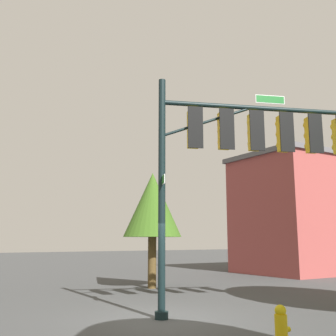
% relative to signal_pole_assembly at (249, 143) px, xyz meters
% --- Properties ---
extents(ground_plane, '(120.00, 120.00, 0.00)m').
position_rel_signal_pole_assembly_xyz_m(ground_plane, '(-2.48, 0.91, -4.91)').
color(ground_plane, '#3D3F3F').
extents(signal_pole_assembly, '(5.89, 2.73, 6.67)m').
position_rel_signal_pole_assembly_xyz_m(signal_pole_assembly, '(0.00, 0.00, 0.00)').
color(signal_pole_assembly, black).
rests_on(signal_pole_assembly, ground_plane).
extents(fire_hydrant, '(0.33, 0.24, 0.83)m').
position_rel_signal_pole_assembly_xyz_m(fire_hydrant, '(-2.03, -2.88, -4.50)').
color(fire_hydrant, gold).
rests_on(fire_hydrant, ground_plane).
extents(tree_far, '(2.57, 2.57, 5.04)m').
position_rel_signal_pole_assembly_xyz_m(tree_far, '(0.61, 7.05, -1.33)').
color(tree_far, '#513D1E').
rests_on(tree_far, ground_plane).
extents(brick_building, '(10.26, 6.12, 7.39)m').
position_rel_signal_pole_assembly_xyz_m(brick_building, '(13.96, 9.17, -1.20)').
color(brick_building, '#994340').
rests_on(brick_building, ground_plane).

